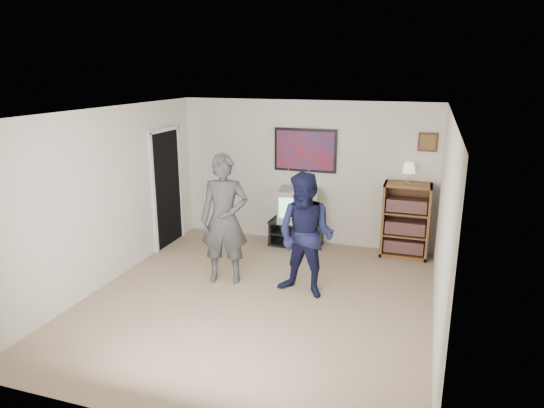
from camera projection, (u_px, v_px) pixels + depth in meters
The scene contains 13 objects.
room_shell at pixel (265, 204), 6.49m from camera, with size 4.51×5.00×2.51m.
media_stand at pixel (296, 233), 8.52m from camera, with size 0.91×0.53×0.45m.
crt_television at pixel (299, 205), 8.37m from camera, with size 0.67×0.57×0.57m, color gray, non-canonical shape.
bookshelf at pixel (406, 220), 7.91m from camera, with size 0.75×0.43×1.23m, color brown, non-canonical shape.
table_lamp at pixel (409, 173), 7.72m from camera, with size 0.22×0.22×0.34m, color beige, non-canonical shape.
person_tall at pixel (225, 219), 6.88m from camera, with size 0.68×0.45×1.87m, color #393A3D.
person_short at pixel (306, 236), 6.47m from camera, with size 0.83×0.65×1.70m, color #131636.
controller_left at pixel (231, 200), 7.00m from camera, with size 0.03×0.11×0.03m, color white.
controller_right at pixel (313, 224), 6.61m from camera, with size 0.04×0.12×0.04m, color white.
poster at pixel (305, 150), 8.34m from camera, with size 1.10×0.03×0.75m, color black.
air_vent at pixel (275, 132), 8.42m from camera, with size 0.28×0.02×0.14m, color white.
small_picture at pixel (428, 142), 7.68m from camera, with size 0.30×0.03×0.30m, color #381B12.
doorway at pixel (167, 189), 8.38m from camera, with size 0.03×0.85×2.00m, color black.
Camera 1 is at (2.02, -5.57, 2.99)m, focal length 32.00 mm.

